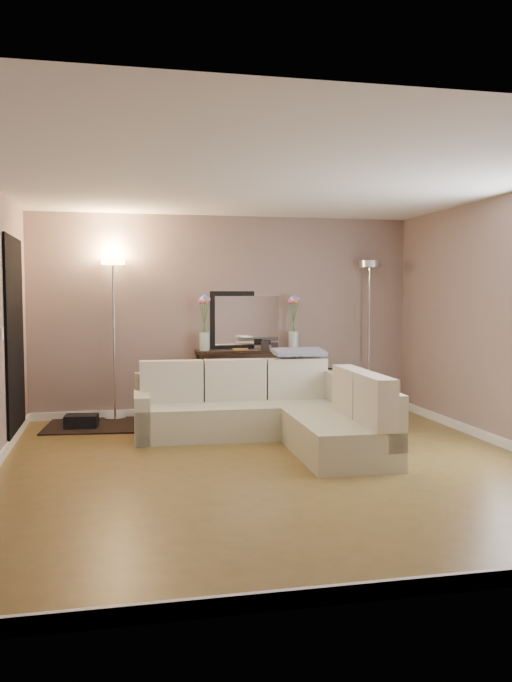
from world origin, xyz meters
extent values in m
cube|color=olive|center=(0.00, 0.00, -0.01)|extent=(5.00, 5.50, 0.01)
cube|color=white|center=(0.00, 0.00, 2.60)|extent=(5.00, 5.50, 0.01)
cube|color=gray|center=(0.00, 2.76, 1.30)|extent=(5.00, 0.02, 2.60)
cube|color=gray|center=(0.00, -2.76, 1.30)|extent=(5.00, 0.02, 2.60)
cube|color=white|center=(0.00, 2.73, 0.05)|extent=(5.00, 0.03, 0.10)
cube|color=white|center=(0.00, -2.73, 0.05)|extent=(5.00, 0.03, 0.10)
cube|color=black|center=(-2.48, 1.70, 1.10)|extent=(0.02, 1.20, 2.20)
cube|color=white|center=(-2.48, 0.85, 1.20)|extent=(0.02, 0.08, 0.12)
cube|color=beige|center=(-0.04, 1.38, 0.18)|extent=(2.38, 0.88, 0.36)
cube|color=beige|center=(-0.03, 1.70, 0.44)|extent=(2.36, 0.24, 0.51)
cube|color=beige|center=(-1.15, 1.41, 0.25)|extent=(0.18, 0.82, 0.51)
cube|color=beige|center=(0.70, 0.23, 0.18)|extent=(0.85, 1.47, 0.36)
cube|color=beige|center=(1.03, 0.63, 0.44)|extent=(0.24, 2.27, 0.51)
cube|color=beige|center=(-0.80, 1.62, 0.60)|extent=(0.71, 0.22, 0.47)
cube|color=beige|center=(-0.08, 1.60, 0.60)|extent=(0.71, 0.22, 0.47)
cube|color=beige|center=(0.65, 1.58, 0.60)|extent=(0.71, 0.22, 0.47)
cube|color=beige|center=(0.93, 0.49, 0.60)|extent=(0.22, 0.66, 0.47)
cube|color=beige|center=(0.91, -0.19, 0.60)|extent=(0.22, 0.66, 0.47)
cube|color=#7F89A4|center=(0.69, 1.62, 0.91)|extent=(0.61, 0.36, 0.08)
cube|color=black|center=(0.29, 2.59, 0.84)|extent=(1.40, 0.39, 0.04)
cube|color=black|center=(-0.35, 2.43, 0.41)|extent=(0.05, 0.05, 0.82)
cube|color=black|center=(-0.35, 2.73, 0.41)|extent=(0.05, 0.05, 0.82)
cube|color=black|center=(0.94, 2.45, 0.41)|extent=(0.05, 0.05, 0.82)
cube|color=black|center=(0.94, 2.75, 0.41)|extent=(0.05, 0.05, 0.82)
cube|color=black|center=(0.29, 2.59, 0.19)|extent=(1.32, 0.36, 0.03)
cube|color=#BF3333|center=(-0.28, 2.58, 0.31)|extent=(0.03, 0.17, 0.20)
cube|color=#3359A5|center=(-0.24, 2.58, 0.32)|extent=(0.04, 0.17, 0.23)
cube|color=gold|center=(-0.19, 2.58, 0.33)|extent=(0.05, 0.17, 0.25)
cube|color=#3F7F4C|center=(-0.13, 2.59, 0.31)|extent=(0.05, 0.17, 0.20)
cube|color=#994C99|center=(-0.08, 2.59, 0.32)|extent=(0.03, 0.17, 0.23)
cube|color=orange|center=(-0.04, 2.59, 0.33)|extent=(0.04, 0.17, 0.25)
cube|color=#262626|center=(0.01, 2.59, 0.31)|extent=(0.05, 0.17, 0.20)
cube|color=#4C99B2|center=(0.07, 2.59, 0.32)|extent=(0.05, 0.17, 0.23)
cube|color=#B2A58C|center=(0.12, 2.59, 0.33)|extent=(0.03, 0.17, 0.25)
cube|color=brown|center=(0.17, 2.59, 0.31)|extent=(0.04, 0.17, 0.20)
cube|color=navy|center=(0.22, 2.59, 0.32)|extent=(0.05, 0.17, 0.23)
cube|color=gold|center=(0.27, 2.59, 0.33)|extent=(0.05, 0.17, 0.25)
cube|color=black|center=(0.29, 2.77, 1.23)|extent=(0.99, 0.05, 0.78)
cube|color=white|center=(0.29, 2.75, 1.23)|extent=(0.86, 0.02, 0.65)
cube|color=orange|center=(0.17, 2.55, 0.86)|extent=(0.20, 0.13, 0.04)
cube|color=black|center=(0.49, 2.54, 0.91)|extent=(0.11, 0.02, 0.14)
cube|color=black|center=(0.62, 2.54, 0.89)|extent=(0.09, 0.02, 0.12)
cylinder|color=silver|center=(-0.30, 2.58, 0.96)|extent=(0.13, 0.13, 0.26)
cylinder|color=#38722D|center=(-0.32, 2.58, 1.27)|extent=(0.11, 0.01, 0.44)
sphere|color=#E5598C|center=(-0.34, 2.58, 1.49)|extent=(0.08, 0.08, 0.08)
cylinder|color=#38722D|center=(-0.31, 2.58, 1.28)|extent=(0.06, 0.01, 0.47)
sphere|color=white|center=(-0.32, 2.58, 1.51)|extent=(0.08, 0.08, 0.08)
cylinder|color=#38722D|center=(-0.30, 2.58, 1.29)|extent=(0.01, 0.01, 0.50)
sphere|color=#598CE5|center=(-0.30, 2.58, 1.54)|extent=(0.08, 0.08, 0.08)
cylinder|color=#38722D|center=(-0.29, 2.58, 1.27)|extent=(0.06, 0.01, 0.45)
sphere|color=#E58C4C|center=(-0.28, 2.58, 1.49)|extent=(0.08, 0.08, 0.08)
cylinder|color=#38722D|center=(-0.28, 2.58, 1.28)|extent=(0.11, 0.01, 0.46)
sphere|color=#D866B2|center=(-0.26, 2.58, 1.51)|extent=(0.08, 0.08, 0.08)
cylinder|color=silver|center=(0.89, 2.59, 0.96)|extent=(0.13, 0.13, 0.26)
cylinder|color=#38722D|center=(0.87, 2.59, 1.27)|extent=(0.11, 0.01, 0.44)
sphere|color=#E5598C|center=(0.85, 2.59, 1.49)|extent=(0.08, 0.08, 0.08)
cylinder|color=#38722D|center=(0.88, 2.59, 1.28)|extent=(0.06, 0.01, 0.47)
sphere|color=white|center=(0.87, 2.59, 1.51)|extent=(0.08, 0.08, 0.08)
cylinder|color=#38722D|center=(0.89, 2.59, 1.29)|extent=(0.01, 0.01, 0.50)
sphere|color=#598CE5|center=(0.89, 2.59, 1.54)|extent=(0.08, 0.08, 0.08)
cylinder|color=#38722D|center=(0.90, 2.59, 1.27)|extent=(0.06, 0.01, 0.45)
sphere|color=#E58C4C|center=(0.91, 2.59, 1.49)|extent=(0.08, 0.08, 0.08)
cylinder|color=#38722D|center=(0.91, 2.59, 1.28)|extent=(0.11, 0.01, 0.46)
sphere|color=#D866B2|center=(0.93, 2.59, 1.51)|extent=(0.08, 0.08, 0.08)
cylinder|color=silver|center=(-1.43, 2.62, 0.02)|extent=(0.29, 0.29, 0.03)
cylinder|color=silver|center=(-1.43, 2.62, 0.99)|extent=(0.03, 0.03, 1.94)
cylinder|color=#FFBF72|center=(-1.43, 2.62, 2.00)|extent=(0.31, 0.31, 0.09)
cylinder|color=silver|center=(1.93, 2.56, 0.02)|extent=(0.29, 0.29, 0.03)
cylinder|color=silver|center=(1.93, 2.56, 0.98)|extent=(0.03, 0.03, 1.93)
cylinder|color=silver|center=(1.93, 2.56, 1.99)|extent=(0.31, 0.31, 0.09)
cube|color=black|center=(-1.58, 2.24, 0.01)|extent=(1.42, 1.12, 0.02)
cube|color=black|center=(-1.82, 2.13, 0.04)|extent=(0.40, 0.30, 0.24)
camera|label=1|loc=(-1.42, -5.86, 1.58)|focal=35.00mm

